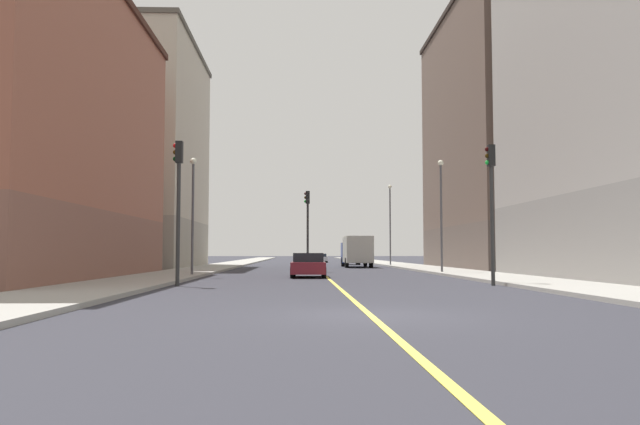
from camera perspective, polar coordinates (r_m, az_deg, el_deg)
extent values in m
plane|color=#2F2F37|center=(13.93, 4.62, -9.40)|extent=(400.00, 400.00, 0.00)
cube|color=#9E9B93|center=(63.65, 7.49, -4.81)|extent=(3.95, 168.00, 0.15)
cube|color=#9E9B93|center=(63.21, -8.69, -4.81)|extent=(3.95, 168.00, 0.15)
cube|color=#E5D14C|center=(62.80, -0.57, -4.92)|extent=(0.16, 154.00, 0.01)
cube|color=brown|center=(53.55, 16.66, -3.13)|extent=(9.33, 21.01, 3.50)
cube|color=brown|center=(54.68, 16.46, 8.16)|extent=(9.33, 21.01, 17.91)
cube|color=#2B221D|center=(57.24, 16.28, 17.17)|extent=(9.63, 21.31, 0.40)
cube|color=brown|center=(34.41, -25.97, -2.77)|extent=(9.33, 22.68, 3.41)
cube|color=#93513D|center=(35.26, -25.63, 9.33)|extent=(9.33, 22.68, 11.38)
cube|color=#9D9688|center=(57.20, -16.16, -2.82)|extent=(9.33, 17.71, 4.17)
cube|color=#BCB29E|center=(58.16, -15.98, 6.90)|extent=(9.33, 17.71, 15.47)
cube|color=#545047|center=(60.10, -15.85, 14.36)|extent=(9.63, 18.01, 0.40)
cylinder|color=#2D2D2D|center=(26.87, 15.57, -1.17)|extent=(0.16, 0.16, 5.00)
cube|color=black|center=(27.16, 15.46, 5.07)|extent=(0.28, 0.32, 0.90)
sphere|color=#320404|center=(27.15, 15.13, 5.64)|extent=(0.20, 0.20, 0.20)
sphere|color=#352204|center=(27.11, 15.14, 5.06)|extent=(0.20, 0.20, 0.20)
sphere|color=green|center=(27.07, 15.15, 4.47)|extent=(0.20, 0.20, 0.20)
cylinder|color=#2D2D2D|center=(26.09, -12.92, -1.05)|extent=(0.16, 0.16, 5.08)
cube|color=black|center=(26.39, -12.83, 5.44)|extent=(0.28, 0.32, 0.90)
sphere|color=red|center=(26.46, -13.16, 6.02)|extent=(0.20, 0.20, 0.20)
sphere|color=#352204|center=(26.42, -13.17, 5.42)|extent=(0.20, 0.20, 0.20)
sphere|color=black|center=(26.38, -13.18, 4.82)|extent=(0.20, 0.20, 0.20)
cylinder|color=#2D2D2D|center=(44.02, -1.14, -2.32)|extent=(0.16, 0.16, 4.84)
cube|color=black|center=(44.18, -1.14, 1.40)|extent=(0.28, 0.32, 0.90)
sphere|color=#320404|center=(44.21, -1.34, 1.75)|extent=(0.20, 0.20, 0.20)
sphere|color=#352204|center=(44.18, -1.34, 1.39)|extent=(0.20, 0.20, 0.20)
sphere|color=green|center=(44.16, -1.34, 1.03)|extent=(0.20, 0.20, 0.20)
cylinder|color=#4C4C51|center=(40.18, 11.10, -0.52)|extent=(0.14, 0.14, 6.80)
sphere|color=#EAEACC|center=(40.52, 11.04, 4.50)|extent=(0.36, 0.36, 0.36)
cylinder|color=#4C4C51|center=(35.50, -11.64, -0.57)|extent=(0.14, 0.14, 6.23)
sphere|color=#EAEACC|center=(35.82, -11.57, 4.65)|extent=(0.36, 0.36, 0.36)
cylinder|color=#4C4C51|center=(61.73, 6.47, -1.26)|extent=(0.14, 0.14, 7.60)
sphere|color=#EAEACC|center=(62.02, 6.45, 2.38)|extent=(0.36, 0.36, 0.36)
cube|color=white|center=(68.50, 2.84, -4.36)|extent=(1.78, 4.03, 0.65)
cube|color=black|center=(68.39, 2.84, -3.89)|extent=(1.56, 1.81, 0.47)
cylinder|color=black|center=(69.69, 2.09, -4.54)|extent=(0.22, 0.64, 0.64)
cylinder|color=black|center=(69.82, 3.40, -4.53)|extent=(0.22, 0.64, 0.64)
cylinder|color=black|center=(67.20, 2.25, -4.57)|extent=(0.22, 0.64, 0.64)
cylinder|color=black|center=(67.34, 3.61, -4.56)|extent=(0.22, 0.64, 0.64)
cube|color=silver|center=(82.14, 0.02, -4.28)|extent=(1.82, 4.04, 0.55)
cube|color=black|center=(82.25, 0.01, -3.95)|extent=(1.59, 2.08, 0.40)
cylinder|color=black|center=(83.35, -0.58, -4.40)|extent=(0.23, 0.64, 0.64)
cylinder|color=black|center=(83.42, 0.53, -4.39)|extent=(0.23, 0.64, 0.64)
cylinder|color=black|center=(80.86, -0.51, -4.42)|extent=(0.23, 0.64, 0.64)
cylinder|color=black|center=(80.94, 0.63, -4.42)|extent=(0.23, 0.64, 0.64)
cube|color=maroon|center=(34.42, -1.08, -5.09)|extent=(1.96, 4.27, 0.63)
cube|color=black|center=(34.46, -1.08, -4.16)|extent=(1.69, 2.20, 0.49)
cylinder|color=black|center=(35.75, -2.44, -5.38)|extent=(0.23, 0.64, 0.64)
cylinder|color=black|center=(35.74, 0.30, -5.38)|extent=(0.23, 0.64, 0.64)
cylinder|color=black|center=(33.13, -2.57, -5.52)|extent=(0.23, 0.64, 0.64)
cylinder|color=black|center=(33.12, 0.39, -5.52)|extent=(0.23, 0.64, 0.64)
cube|color=navy|center=(60.14, 3.12, -3.73)|extent=(2.36, 2.13, 1.93)
cube|color=#B2B2A8|center=(56.12, 3.49, -3.42)|extent=(2.36, 5.03, 2.35)
cylinder|color=black|center=(59.68, 2.12, -4.56)|extent=(0.30, 0.90, 0.90)
cylinder|color=black|center=(59.88, 4.19, -4.55)|extent=(0.30, 0.90, 0.90)
cylinder|color=black|center=(54.97, 2.47, -4.64)|extent=(0.30, 0.90, 0.90)
cylinder|color=black|center=(55.18, 4.72, -4.63)|extent=(0.30, 0.90, 0.90)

